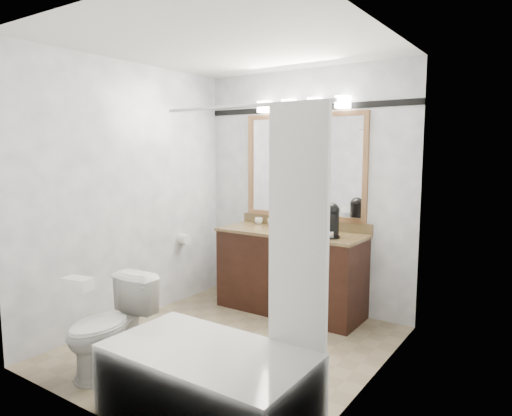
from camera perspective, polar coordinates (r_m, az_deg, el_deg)
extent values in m
cube|color=gray|center=(4.10, -3.20, -16.87)|extent=(2.40, 2.60, 0.01)
cube|color=white|center=(3.83, -3.48, 19.84)|extent=(2.40, 2.60, 0.01)
cube|color=white|center=(4.86, 6.08, 2.26)|extent=(2.40, 0.01, 2.50)
cube|color=white|center=(2.85, -19.52, -1.61)|extent=(2.40, 0.01, 2.50)
cube|color=white|center=(4.59, -15.35, 1.76)|extent=(0.01, 2.60, 2.50)
cube|color=white|center=(3.18, 14.16, -0.53)|extent=(0.01, 2.60, 2.50)
cube|color=black|center=(4.76, 4.28, -8.12)|extent=(1.50, 0.55, 0.82)
cube|color=#9C7D49|center=(4.66, 4.33, -3.08)|extent=(1.53, 0.58, 0.03)
cube|color=#9C7D49|center=(4.88, 5.92, -1.85)|extent=(1.53, 0.03, 0.10)
ellipsoid|color=white|center=(4.66, 4.33, -3.26)|extent=(0.44, 0.34, 0.14)
cube|color=#9E6F47|center=(4.83, 6.06, 11.44)|extent=(1.40, 0.04, 0.05)
cube|color=#9E6F47|center=(4.87, 5.90, -0.99)|extent=(1.40, 0.04, 0.05)
cube|color=#9E6F47|center=(5.17, -0.65, 5.38)|extent=(0.05, 0.04, 1.00)
cube|color=#9E6F47|center=(4.54, 13.53, 4.92)|extent=(0.05, 0.04, 1.00)
cube|color=white|center=(4.83, 6.01, 5.20)|extent=(1.30, 0.01, 1.00)
cube|color=silver|center=(4.83, 6.03, 12.92)|extent=(0.90, 0.05, 0.03)
cube|color=white|center=(5.02, 1.10, 12.52)|extent=(0.12, 0.12, 0.12)
cube|color=white|center=(4.86, 4.14, 12.67)|extent=(0.12, 0.12, 0.12)
cube|color=white|center=(4.72, 7.38, 12.80)|extent=(0.12, 0.12, 0.12)
cube|color=white|center=(4.59, 10.80, 12.89)|extent=(0.12, 0.12, 0.12)
cube|color=black|center=(4.85, 6.16, 12.31)|extent=(2.40, 0.01, 0.06)
cube|color=white|center=(3.05, -5.99, -21.00)|extent=(1.30, 0.72, 0.45)
cylinder|color=silver|center=(3.00, -1.64, 12.63)|extent=(1.30, 0.02, 0.02)
cube|color=white|center=(2.80, 5.29, -2.93)|extent=(0.40, 0.04, 1.55)
cylinder|color=white|center=(5.08, -8.95, -3.84)|extent=(0.11, 0.12, 0.12)
imported|color=white|center=(3.71, -17.78, -13.92)|extent=(0.42, 0.71, 0.70)
cube|color=white|center=(3.44, -21.42, -8.80)|extent=(0.23, 0.15, 0.08)
cylinder|color=black|center=(4.35, 9.35, -3.57)|extent=(0.17, 0.17, 0.02)
cylinder|color=black|center=(4.38, 9.45, -1.88)|extent=(0.14, 0.14, 0.24)
sphere|color=black|center=(4.37, 9.49, -0.31)|extent=(0.15, 0.15, 0.15)
cube|color=black|center=(4.30, 9.38, -1.00)|extent=(0.12, 0.12, 0.05)
cylinder|color=silver|center=(4.33, 9.34, -3.26)|extent=(0.06, 0.06, 0.06)
imported|color=white|center=(5.09, 0.34, -1.61)|extent=(0.11, 0.11, 0.07)
imported|color=white|center=(4.97, 1.89, -1.79)|extent=(0.09, 0.09, 0.08)
imported|color=white|center=(4.85, 3.46, -1.94)|extent=(0.05, 0.05, 0.09)
imported|color=white|center=(4.78, 6.69, -2.13)|extent=(0.07, 0.07, 0.09)
cube|color=beige|center=(4.78, 4.68, -2.47)|extent=(0.10, 0.08, 0.03)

